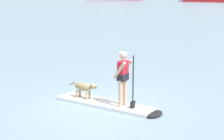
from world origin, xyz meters
TOP-DOWN VIEW (x-y plane):
  - ground_plane at (0.00, 0.00)m, footprint 400.00×400.00m
  - paddleboard at (0.21, -0.08)m, footprint 3.57×1.94m
  - person_paddler at (0.61, -0.23)m, footprint 0.68×0.59m
  - dog at (-0.75, 0.28)m, footprint 1.06×0.47m

SIDE VIEW (x-z plane):
  - ground_plane at x=0.00m, z-range 0.00..0.00m
  - paddleboard at x=0.21m, z-range 0.00..0.10m
  - dog at x=-0.75m, z-range 0.19..0.73m
  - person_paddler at x=0.61m, z-range 0.23..1.90m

